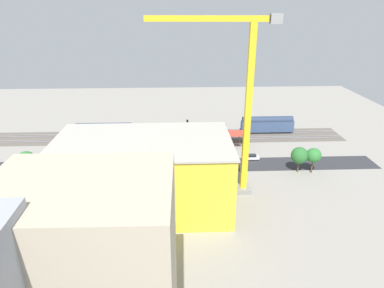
% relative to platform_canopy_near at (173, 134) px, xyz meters
% --- Properties ---
extents(ground_plane, '(197.84, 197.84, 0.00)m').
position_rel_platform_canopy_near_xyz_m(ground_plane, '(2.13, 13.34, -3.70)').
color(ground_plane, gray).
rests_on(ground_plane, ground).
extents(rail_bed, '(123.69, 13.67, 0.01)m').
position_rel_platform_canopy_near_xyz_m(rail_bed, '(2.13, -7.40, -3.70)').
color(rail_bed, '#5B544C').
rests_on(rail_bed, ground).
extents(street_asphalt, '(123.67, 9.36, 0.01)m').
position_rel_platform_canopy_near_xyz_m(street_asphalt, '(2.13, 16.02, -3.70)').
color(street_asphalt, '#2D2D33').
rests_on(street_asphalt, ground).
extents(track_rails, '(123.65, 7.23, 0.12)m').
position_rel_platform_canopy_near_xyz_m(track_rails, '(2.13, -7.40, -3.52)').
color(track_rails, '#9E9EA8').
rests_on(track_rails, ground).
extents(platform_canopy_near, '(49.23, 5.39, 3.92)m').
position_rel_platform_canopy_near_xyz_m(platform_canopy_near, '(0.00, 0.00, 0.00)').
color(platform_canopy_near, '#C63D2D').
rests_on(platform_canopy_near, ground).
extents(locomotive, '(16.94, 3.13, 5.32)m').
position_rel_platform_canopy_near_xyz_m(locomotive, '(-11.83, -10.06, -1.81)').
color(locomotive, black).
rests_on(locomotive, ground).
extents(passenger_coach, '(18.95, 2.96, 6.25)m').
position_rel_platform_canopy_near_xyz_m(passenger_coach, '(-33.99, -10.06, -0.40)').
color(passenger_coach, black).
rests_on(passenger_coach, ground).
extents(freight_coach_far, '(19.47, 3.20, 6.36)m').
position_rel_platform_canopy_near_xyz_m(freight_coach_far, '(23.68, -4.74, -0.36)').
color(freight_coach_far, black).
rests_on(freight_coach_far, ground).
extents(parked_car_0, '(4.30, 1.73, 1.67)m').
position_rel_platform_canopy_near_xyz_m(parked_car_0, '(-23.74, 12.83, -2.95)').
color(parked_car_0, black).
rests_on(parked_car_0, ground).
extents(parked_car_1, '(4.77, 1.93, 1.74)m').
position_rel_platform_canopy_near_xyz_m(parked_car_1, '(-16.33, 12.62, -2.92)').
color(parked_car_1, black).
rests_on(parked_car_1, ground).
extents(parked_car_2, '(4.08, 1.79, 1.68)m').
position_rel_platform_canopy_near_xyz_m(parked_car_2, '(-10.08, 12.83, -2.94)').
color(parked_car_2, black).
rests_on(parked_car_2, ground).
extents(parked_car_3, '(4.77, 2.10, 1.71)m').
position_rel_platform_canopy_near_xyz_m(parked_car_3, '(-2.94, 12.58, -2.93)').
color(parked_car_3, black).
rests_on(parked_car_3, ground).
extents(parked_car_4, '(4.44, 1.81, 1.76)m').
position_rel_platform_canopy_near_xyz_m(parked_car_4, '(4.02, 12.64, -2.92)').
color(parked_car_4, black).
rests_on(parked_car_4, ground).
extents(construction_building, '(38.26, 22.45, 15.77)m').
position_rel_platform_canopy_near_xyz_m(construction_building, '(6.13, 36.21, 4.19)').
color(construction_building, yellow).
rests_on(construction_building, ground).
extents(construction_roof_slab, '(38.87, 23.05, 0.40)m').
position_rel_platform_canopy_near_xyz_m(construction_roof_slab, '(6.13, 36.21, 12.28)').
color(construction_roof_slab, '#ADA89E').
rests_on(construction_roof_slab, construction_building).
extents(tower_crane, '(28.32, 3.76, 41.58)m').
position_rel_platform_canopy_near_xyz_m(tower_crane, '(-15.33, 31.19, 20.96)').
color(tower_crane, gray).
rests_on(tower_crane, ground).
extents(box_truck_0, '(9.84, 3.33, 3.41)m').
position_rel_platform_canopy_near_xyz_m(box_truck_0, '(-2.06, 20.65, -2.03)').
color(box_truck_0, black).
rests_on(box_truck_0, ground).
extents(box_truck_1, '(8.84, 3.28, 3.54)m').
position_rel_platform_canopy_near_xyz_m(box_truck_1, '(4.23, 18.34, -1.98)').
color(box_truck_1, black).
rests_on(box_truck_1, ground).
extents(street_tree_0, '(4.08, 4.08, 7.32)m').
position_rel_platform_canopy_near_xyz_m(street_tree_0, '(-38.52, 22.01, 1.56)').
color(street_tree_0, brown).
rests_on(street_tree_0, ground).
extents(street_tree_1, '(4.23, 4.23, 6.63)m').
position_rel_platform_canopy_near_xyz_m(street_tree_1, '(13.21, 21.67, 0.78)').
color(street_tree_1, brown).
rests_on(street_tree_1, ground).
extents(street_tree_2, '(4.82, 4.82, 7.11)m').
position_rel_platform_canopy_near_xyz_m(street_tree_2, '(39.27, 20.52, 1.00)').
color(street_tree_2, brown).
rests_on(street_tree_2, ground).
extents(street_tree_3, '(5.32, 5.32, 8.36)m').
position_rel_platform_canopy_near_xyz_m(street_tree_3, '(20.61, 20.05, 1.98)').
color(street_tree_3, brown).
rests_on(street_tree_3, ground).
extents(street_tree_4, '(4.14, 4.14, 6.36)m').
position_rel_platform_canopy_near_xyz_m(street_tree_4, '(35.37, 21.87, 0.56)').
color(street_tree_4, brown).
rests_on(street_tree_4, ground).
extents(street_tree_5, '(4.70, 4.70, 7.36)m').
position_rel_platform_canopy_near_xyz_m(street_tree_5, '(-34.87, 21.35, 1.29)').
color(street_tree_5, brown).
rests_on(street_tree_5, ground).
extents(traffic_light, '(0.50, 0.36, 6.03)m').
position_rel_platform_canopy_near_xyz_m(traffic_light, '(-11.84, 11.44, 0.35)').
color(traffic_light, '#333333').
rests_on(traffic_light, ground).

